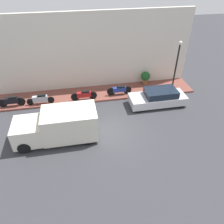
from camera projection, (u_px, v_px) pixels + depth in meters
ground_plane at (107, 131)px, 14.46m from camera, size 60.00×60.00×0.00m
sidewalk at (97, 94)px, 18.19m from camera, size 2.40×16.12×0.15m
building_facade at (93, 52)px, 17.46m from camera, size 0.30×16.12×6.24m
parked_car at (158, 98)px, 16.65m from camera, size 1.68×4.28×1.29m
delivery_van at (57, 126)px, 13.32m from camera, size 2.02×5.01×2.02m
motorcycle_red at (84, 95)px, 17.05m from camera, size 0.30×2.04×0.79m
motorcycle_blue at (119, 90)px, 17.70m from camera, size 0.30×2.02×0.77m
scooter_silver at (40, 99)px, 16.60m from camera, size 0.30×2.05×0.79m
motorcycle_black at (12, 101)px, 16.31m from camera, size 0.30×1.96×0.84m
streetlamp at (177, 62)px, 16.84m from camera, size 0.28×0.28×4.23m
potted_plant at (145, 77)px, 19.00m from camera, size 0.79×0.79×1.13m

